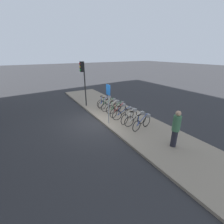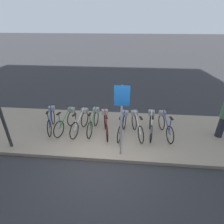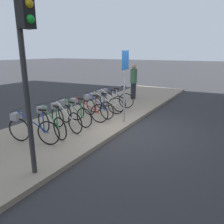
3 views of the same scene
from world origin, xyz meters
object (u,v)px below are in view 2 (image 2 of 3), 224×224
Objects in this scene: parked_bicycle_0 at (51,119)px; parked_bicycle_2 at (81,121)px; parked_bicycle_3 at (94,120)px; parked_bicycle_7 at (151,124)px; parked_bicycle_8 at (165,124)px; parked_bicycle_1 at (67,120)px; parked_bicycle_5 at (123,124)px; sign_post at (122,111)px; parked_bicycle_6 at (137,124)px; parked_bicycle_4 at (106,123)px.

parked_bicycle_0 is 1.22m from parked_bicycle_2.
parked_bicycle_2 is 0.98× the size of parked_bicycle_3.
parked_bicycle_7 is 1.01× the size of parked_bicycle_8.
parked_bicycle_1 is 2.22m from parked_bicycle_5.
parked_bicycle_7 is 0.65× the size of sign_post.
parked_bicycle_1 is at bearing 176.66° from parked_bicycle_2.
parked_bicycle_0 is 0.99× the size of parked_bicycle_5.
parked_bicycle_3 is at bearing 129.80° from sign_post.
parked_bicycle_3 is 1.02× the size of parked_bicycle_6.
parked_bicycle_3 is at bearing 3.66° from parked_bicycle_1.
parked_bicycle_2 is 1.01× the size of parked_bicycle_6.
parked_bicycle_4 is at bearing -176.37° from parked_bicycle_7.
parked_bicycle_3 is at bearing 175.85° from parked_bicycle_6.
parked_bicycle_6 is 0.63× the size of sign_post.
parked_bicycle_6 is 1.07m from parked_bicycle_8.
parked_bicycle_5 is at bearing -1.25° from parked_bicycle_4.
parked_bicycle_5 is at bearing 89.01° from sign_post.
parked_bicycle_3 is 1.69m from parked_bicycle_6.
sign_post is at bearing -24.88° from parked_bicycle_0.
parked_bicycle_4 is 0.99× the size of parked_bicycle_5.
parked_bicycle_6 is (2.18, -0.02, 0.00)m from parked_bicycle_2.
parked_bicycle_0 is at bearing 179.95° from parked_bicycle_8.
parked_bicycle_8 is at bearing 1.11° from parked_bicycle_2.
parked_bicycle_7 is (2.22, -0.04, 0.00)m from parked_bicycle_3.
parked_bicycle_8 is (1.07, 0.08, 0.00)m from parked_bicycle_6.
sign_post is (2.20, -1.29, 1.19)m from parked_bicycle_1.
parked_bicycle_5 is (2.87, -0.13, 0.00)m from parked_bicycle_0.
parked_bicycle_7 is 0.53m from parked_bicycle_8.
parked_bicycle_4 and parked_bicycle_8 have the same top height.
parked_bicycle_6 is at bearing 4.32° from parked_bicycle_5.
parked_bicycle_7 is (1.73, 0.11, 0.00)m from parked_bicycle_4.
parked_bicycle_6 is at bearing 65.86° from sign_post.
parked_bicycle_0 is at bearing -178.84° from parked_bicycle_3.
parked_bicycle_7 is at bearing -0.05° from parked_bicycle_0.
parked_bicycle_2 is 0.99× the size of parked_bicycle_5.
parked_bicycle_6 is (1.19, 0.03, 0.00)m from parked_bicycle_4.
parked_bicycle_0 is at bearing 178.53° from parked_bicycle_6.
parked_bicycle_6 is at bearing -175.54° from parked_bicycle_8.
parked_bicycle_0 is 2.87m from parked_bicycle_5.
parked_bicycle_5 is at bearing -2.43° from parked_bicycle_1.
parked_bicycle_0 and parked_bicycle_3 have the same top height.
parked_bicycle_0 is 3.36m from sign_post.
parked_bicycle_3 is (0.50, 0.10, 0.00)m from parked_bicycle_2.
parked_bicycle_5 is at bearing -8.03° from parked_bicycle_3.
parked_bicycle_3 is at bearing 1.16° from parked_bicycle_0.
parked_bicycle_3 is 0.52m from parked_bicycle_4.
parked_bicycle_3 is 1.16m from parked_bicycle_5.
parked_bicycle_8 is at bearing -0.05° from parked_bicycle_0.
parked_bicycle_2 is 3.25m from parked_bicycle_8.
sign_post is (-0.55, -1.23, 1.19)m from parked_bicycle_6.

